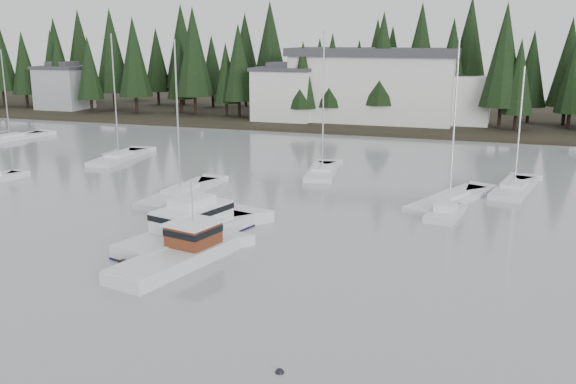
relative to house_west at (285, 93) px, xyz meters
name	(u,v)px	position (x,y,z in m)	size (l,w,h in m)	color
far_shore_land	(418,114)	(18.00, 18.00, -4.65)	(240.00, 54.00, 1.00)	black
conifer_treeline	(408,122)	(18.00, 7.00, -4.65)	(200.00, 22.00, 20.00)	black
house_west	(285,93)	(0.00, 0.00, 0.00)	(9.54, 7.42, 8.75)	silver
house_far_west	(64,87)	(-42.00, 2.00, -0.25)	(8.48, 7.42, 8.25)	#999EA0
harbor_inn	(387,86)	(15.04, 3.34, 1.12)	(29.50, 11.50, 10.90)	silver
lobster_boat_brown	(178,256)	(14.00, -61.42, -4.15)	(5.83, 9.38, 4.42)	silver
cabin_cruiser_center	(189,231)	(12.62, -57.23, -3.97)	(5.92, 11.09, 4.56)	silver
sailboat_0	(10,140)	(-28.81, -26.87, -4.60)	(4.60, 10.36, 12.08)	silver
sailboat_1	(181,195)	(6.28, -46.42, -4.58)	(2.96, 10.85, 13.59)	silver
sailboat_4	(514,190)	(33.32, -35.51, -4.60)	(4.37, 9.30, 11.36)	silver
sailboat_5	(119,159)	(-7.81, -34.03, -4.58)	(3.57, 9.63, 14.04)	silver
sailboat_6	(322,173)	(15.43, -34.20, -4.57)	(3.93, 8.71, 14.30)	silver
sailboat_8	(449,202)	(28.25, -41.43, -4.58)	(6.50, 10.80, 13.75)	silver
runabout_1	(445,215)	(28.29, -45.83, -4.52)	(2.87, 5.39, 1.42)	silver
mooring_buoy_dark	(280,373)	(23.98, -71.56, -4.65)	(0.38, 0.38, 0.38)	black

